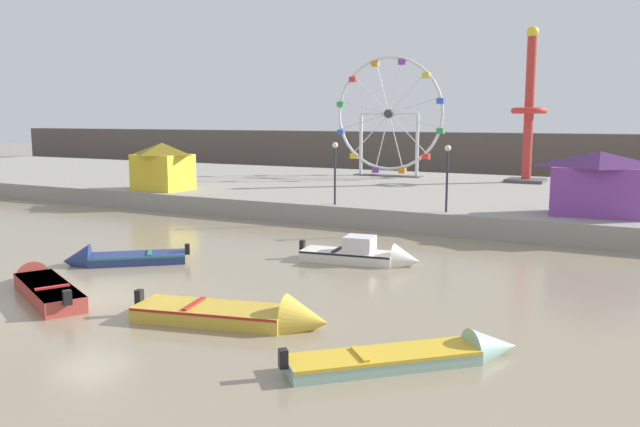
{
  "coord_description": "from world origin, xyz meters",
  "views": [
    {
      "loc": [
        16.44,
        -14.74,
        5.89
      ],
      "look_at": [
        3.69,
        9.45,
        1.85
      ],
      "focal_mm": 36.2,
      "sensor_mm": 36.0,
      "label": 1
    }
  ],
  "objects_px": {
    "motorboat_seafoam": "(427,355)",
    "carnival_booth_yellow_awning": "(163,165)",
    "promenade_lamp_far": "(447,168)",
    "motorboat_faded_red": "(41,285)",
    "motorboat_mustard_yellow": "(250,316)",
    "carnival_booth_purple_stall": "(598,182)",
    "ferris_wheel_white_frame": "(389,116)",
    "promenade_lamp_near": "(335,163)",
    "motorboat_navy_blue": "(112,259)",
    "motorboat_white_red_stripe": "(369,255)",
    "drop_tower_red_tower": "(529,118)"
  },
  "relations": [
    {
      "from": "promenade_lamp_near",
      "to": "motorboat_white_red_stripe",
      "type": "bearing_deg",
      "value": -55.43
    },
    {
      "from": "motorboat_seafoam",
      "to": "motorboat_white_red_stripe",
      "type": "relative_size",
      "value": 0.98
    },
    {
      "from": "motorboat_faded_red",
      "to": "motorboat_navy_blue",
      "type": "distance_m",
      "value": 4.53
    },
    {
      "from": "motorboat_mustard_yellow",
      "to": "carnival_booth_purple_stall",
      "type": "relative_size",
      "value": 1.22
    },
    {
      "from": "ferris_wheel_white_frame",
      "to": "promenade_lamp_near",
      "type": "distance_m",
      "value": 18.91
    },
    {
      "from": "motorboat_mustard_yellow",
      "to": "ferris_wheel_white_frame",
      "type": "relative_size",
      "value": 0.61
    },
    {
      "from": "motorboat_seafoam",
      "to": "drop_tower_red_tower",
      "type": "bearing_deg",
      "value": 53.12
    },
    {
      "from": "motorboat_navy_blue",
      "to": "promenade_lamp_near",
      "type": "distance_m",
      "value": 14.08
    },
    {
      "from": "motorboat_mustard_yellow",
      "to": "promenade_lamp_near",
      "type": "distance_m",
      "value": 18.37
    },
    {
      "from": "motorboat_seafoam",
      "to": "carnival_booth_yellow_awning",
      "type": "bearing_deg",
      "value": 99.22
    },
    {
      "from": "motorboat_white_red_stripe",
      "to": "promenade_lamp_near",
      "type": "distance_m",
      "value": 10.44
    },
    {
      "from": "carnival_booth_purple_stall",
      "to": "promenade_lamp_near",
      "type": "xyz_separation_m",
      "value": [
        -13.37,
        -2.3,
        0.65
      ]
    },
    {
      "from": "motorboat_faded_red",
      "to": "promenade_lamp_near",
      "type": "distance_m",
      "value": 18.06
    },
    {
      "from": "motorboat_seafoam",
      "to": "promenade_lamp_far",
      "type": "height_order",
      "value": "promenade_lamp_far"
    },
    {
      "from": "carnival_booth_yellow_awning",
      "to": "drop_tower_red_tower",
      "type": "bearing_deg",
      "value": 41.78
    },
    {
      "from": "carnival_booth_purple_stall",
      "to": "promenade_lamp_far",
      "type": "distance_m",
      "value": 7.36
    },
    {
      "from": "motorboat_navy_blue",
      "to": "promenade_lamp_near",
      "type": "relative_size",
      "value": 1.32
    },
    {
      "from": "motorboat_mustard_yellow",
      "to": "ferris_wheel_white_frame",
      "type": "height_order",
      "value": "ferris_wheel_white_frame"
    },
    {
      "from": "motorboat_seafoam",
      "to": "promenade_lamp_near",
      "type": "xyz_separation_m",
      "value": [
        -11.27,
        17.57,
        3.23
      ]
    },
    {
      "from": "carnival_booth_yellow_awning",
      "to": "carnival_booth_purple_stall",
      "type": "distance_m",
      "value": 27.04
    },
    {
      "from": "motorboat_faded_red",
      "to": "promenade_lamp_far",
      "type": "relative_size",
      "value": 1.68
    },
    {
      "from": "motorboat_seafoam",
      "to": "motorboat_white_red_stripe",
      "type": "bearing_deg",
      "value": 77.4
    },
    {
      "from": "carnival_booth_yellow_awning",
      "to": "promenade_lamp_near",
      "type": "relative_size",
      "value": 1.13
    },
    {
      "from": "motorboat_mustard_yellow",
      "to": "carnival_booth_yellow_awning",
      "type": "bearing_deg",
      "value": 123.38
    },
    {
      "from": "promenade_lamp_far",
      "to": "motorboat_navy_blue",
      "type": "bearing_deg",
      "value": -126.95
    },
    {
      "from": "carnival_booth_yellow_awning",
      "to": "promenade_lamp_near",
      "type": "distance_m",
      "value": 13.74
    },
    {
      "from": "motorboat_mustard_yellow",
      "to": "carnival_booth_yellow_awning",
      "type": "xyz_separation_m",
      "value": [
        -19.47,
        18.51,
        2.52
      ]
    },
    {
      "from": "motorboat_mustard_yellow",
      "to": "promenade_lamp_far",
      "type": "height_order",
      "value": "promenade_lamp_far"
    },
    {
      "from": "motorboat_navy_blue",
      "to": "carnival_booth_purple_stall",
      "type": "distance_m",
      "value": 23.12
    },
    {
      "from": "motorboat_white_red_stripe",
      "to": "carnival_booth_purple_stall",
      "type": "bearing_deg",
      "value": 46.0
    },
    {
      "from": "motorboat_faded_red",
      "to": "carnival_booth_purple_stall",
      "type": "height_order",
      "value": "carnival_booth_purple_stall"
    },
    {
      "from": "ferris_wheel_white_frame",
      "to": "carnival_booth_purple_stall",
      "type": "xyz_separation_m",
      "value": [
        17.49,
        -15.97,
        -3.28
      ]
    },
    {
      "from": "motorboat_faded_red",
      "to": "motorboat_mustard_yellow",
      "type": "height_order",
      "value": "motorboat_mustard_yellow"
    },
    {
      "from": "motorboat_white_red_stripe",
      "to": "motorboat_mustard_yellow",
      "type": "relative_size",
      "value": 0.87
    },
    {
      "from": "drop_tower_red_tower",
      "to": "promenade_lamp_far",
      "type": "relative_size",
      "value": 3.34
    },
    {
      "from": "carnival_booth_yellow_awning",
      "to": "ferris_wheel_white_frame",
      "type": "bearing_deg",
      "value": 63.13
    },
    {
      "from": "motorboat_faded_red",
      "to": "ferris_wheel_white_frame",
      "type": "xyz_separation_m",
      "value": [
        -1.73,
        35.88,
        5.79
      ]
    },
    {
      "from": "drop_tower_red_tower",
      "to": "promenade_lamp_far",
      "type": "height_order",
      "value": "drop_tower_red_tower"
    },
    {
      "from": "motorboat_white_red_stripe",
      "to": "promenade_lamp_far",
      "type": "bearing_deg",
      "value": 77.08
    },
    {
      "from": "motorboat_white_red_stripe",
      "to": "motorboat_mustard_yellow",
      "type": "bearing_deg",
      "value": -96.71
    },
    {
      "from": "ferris_wheel_white_frame",
      "to": "carnival_booth_yellow_awning",
      "type": "height_order",
      "value": "ferris_wheel_white_frame"
    },
    {
      "from": "motorboat_faded_red",
      "to": "motorboat_seafoam",
      "type": "bearing_deg",
      "value": -153.09
    },
    {
      "from": "carnival_booth_yellow_awning",
      "to": "carnival_booth_purple_stall",
      "type": "height_order",
      "value": "carnival_booth_purple_stall"
    },
    {
      "from": "ferris_wheel_white_frame",
      "to": "carnival_booth_yellow_awning",
      "type": "bearing_deg",
      "value": -119.45
    },
    {
      "from": "motorboat_mustard_yellow",
      "to": "carnival_booth_purple_stall",
      "type": "xyz_separation_m",
      "value": [
        7.55,
        19.43,
        2.53
      ]
    },
    {
      "from": "carnival_booth_yellow_awning",
      "to": "motorboat_white_red_stripe",
      "type": "bearing_deg",
      "value": -23.82
    },
    {
      "from": "carnival_booth_purple_stall",
      "to": "promenade_lamp_near",
      "type": "relative_size",
      "value": 1.42
    },
    {
      "from": "carnival_booth_yellow_awning",
      "to": "promenade_lamp_near",
      "type": "xyz_separation_m",
      "value": [
        13.66,
        -1.37,
        0.66
      ]
    },
    {
      "from": "carnival_booth_yellow_awning",
      "to": "promenade_lamp_far",
      "type": "relative_size",
      "value": 1.15
    },
    {
      "from": "motorboat_seafoam",
      "to": "motorboat_faded_red",
      "type": "bearing_deg",
      "value": 136.66
    }
  ]
}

